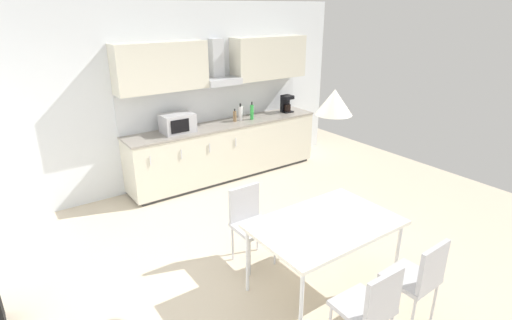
% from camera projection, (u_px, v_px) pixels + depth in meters
% --- Properties ---
extents(ground_plane, '(8.72, 8.20, 0.02)m').
position_uv_depth(ground_plane, '(256.00, 272.00, 4.35)').
color(ground_plane, beige).
extents(wall_back, '(6.98, 0.10, 2.78)m').
position_uv_depth(wall_back, '(149.00, 100.00, 5.97)').
color(wall_back, silver).
rests_on(wall_back, ground_plane).
extents(kitchen_counter, '(3.32, 0.62, 0.93)m').
position_uv_depth(kitchen_counter, '(226.00, 150.00, 6.64)').
color(kitchen_counter, '#333333').
rests_on(kitchen_counter, ground_plane).
extents(backsplash_tile, '(3.30, 0.02, 0.58)m').
position_uv_depth(backsplash_tile, '(216.00, 103.00, 6.59)').
color(backsplash_tile, silver).
rests_on(backsplash_tile, kitchen_counter).
extents(upper_wall_cabinets, '(3.30, 0.40, 0.69)m').
position_uv_depth(upper_wall_cabinets, '(219.00, 62.00, 6.23)').
color(upper_wall_cabinets, beige).
extents(microwave, '(0.48, 0.35, 0.28)m').
position_uv_depth(microwave, '(178.00, 123.00, 5.98)').
color(microwave, '#ADADB2').
rests_on(microwave, kitchen_counter).
extents(coffee_maker, '(0.18, 0.19, 0.30)m').
position_uv_depth(coffee_maker, '(286.00, 104.00, 7.14)').
color(coffee_maker, black).
rests_on(coffee_maker, kitchen_counter).
extents(bottle_brown, '(0.06, 0.06, 0.21)m').
position_uv_depth(bottle_brown, '(235.00, 116.00, 6.56)').
color(bottle_brown, brown).
rests_on(bottle_brown, kitchen_counter).
extents(bottle_green, '(0.06, 0.06, 0.30)m').
position_uv_depth(bottle_green, '(252.00, 112.00, 6.66)').
color(bottle_green, green).
rests_on(bottle_green, kitchen_counter).
extents(bottle_white, '(0.07, 0.07, 0.28)m').
position_uv_depth(bottle_white, '(240.00, 113.00, 6.62)').
color(bottle_white, white).
rests_on(bottle_white, kitchen_counter).
extents(dining_table, '(1.40, 0.92, 0.76)m').
position_uv_depth(dining_table, '(325.00, 227.00, 3.85)').
color(dining_table, silver).
rests_on(dining_table, ground_plane).
extents(chair_far_left, '(0.40, 0.40, 0.87)m').
position_uv_depth(chair_far_left, '(249.00, 217.00, 4.38)').
color(chair_far_left, '#B2B2B7').
rests_on(chair_far_left, ground_plane).
extents(chair_near_left, '(0.41, 0.41, 0.87)m').
position_uv_depth(chair_near_left, '(371.00, 305.00, 3.10)').
color(chair_near_left, '#B2B2B7').
rests_on(chair_near_left, ground_plane).
extents(chair_near_right, '(0.41, 0.41, 0.87)m').
position_uv_depth(chair_near_right, '(420.00, 275.00, 3.44)').
color(chair_near_right, '#B2B2B7').
rests_on(chair_near_right, ground_plane).
extents(pendant_lamp, '(0.32, 0.32, 0.22)m').
position_uv_depth(pendant_lamp, '(334.00, 102.00, 3.41)').
color(pendant_lamp, silver).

